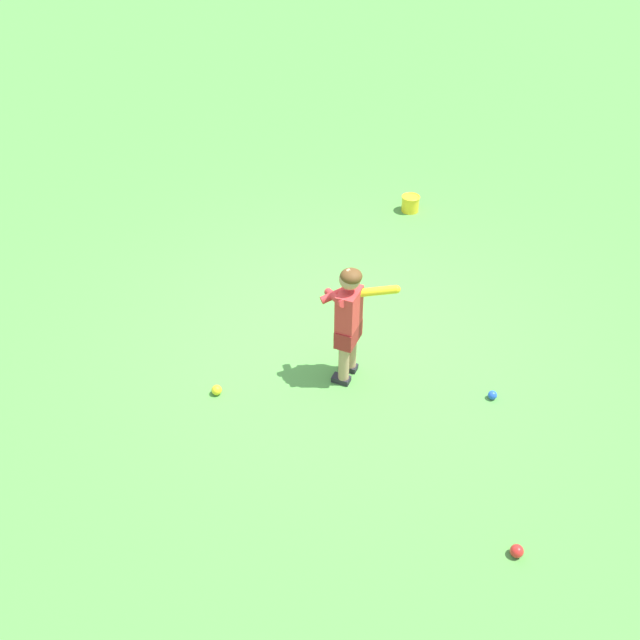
{
  "coord_description": "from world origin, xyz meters",
  "views": [
    {
      "loc": [
        -4.12,
        -3.18,
        4.14
      ],
      "look_at": [
        -0.45,
        -0.09,
        0.45
      ],
      "focal_mm": 40.74,
      "sensor_mm": 36.0,
      "label": 1
    }
  ],
  "objects": [
    {
      "name": "ground_plane",
      "position": [
        0.0,
        0.0,
        0.0
      ],
      "size": [
        40.0,
        40.0,
        0.0
      ],
      "primitive_type": "plane",
      "color": "#519942"
    },
    {
      "name": "child_batter",
      "position": [
        -0.44,
        -0.39,
        0.65
      ],
      "size": [
        0.46,
        0.53,
        1.08
      ],
      "color": "#232328",
      "rests_on": "ground"
    },
    {
      "name": "play_ball_far_right",
      "position": [
        -1.12,
        -2.34,
        0.05
      ],
      "size": [
        0.09,
        0.09,
        0.09
      ],
      "primitive_type": "sphere",
      "color": "red",
      "rests_on": "ground"
    },
    {
      "name": "play_ball_by_bucket",
      "position": [
        -1.32,
        0.29,
        0.04
      ],
      "size": [
        0.09,
        0.09,
        0.09
      ],
      "primitive_type": "sphere",
      "color": "yellow",
      "rests_on": "ground"
    },
    {
      "name": "play_ball_far_left",
      "position": [
        0.1,
        -1.47,
        0.04
      ],
      "size": [
        0.08,
        0.08,
        0.08
      ],
      "primitive_type": "sphere",
      "color": "blue",
      "rests_on": "ground"
    },
    {
      "name": "toy_bucket",
      "position": [
        2.27,
        0.83,
        0.1
      ],
      "size": [
        0.22,
        0.22,
        0.19
      ],
      "color": "yellow",
      "rests_on": "ground"
    }
  ]
}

